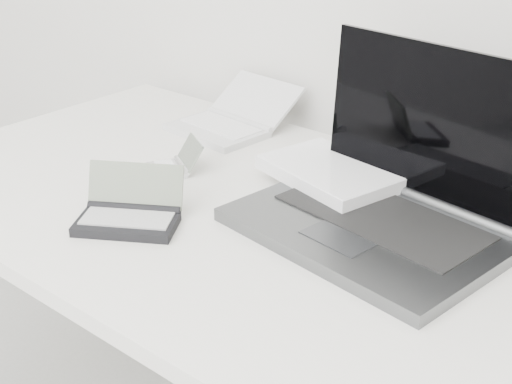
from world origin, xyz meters
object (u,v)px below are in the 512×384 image
Objects in this scene: desk at (283,243)px; palmtop_charcoal at (129,214)px; netbook_open_white at (229,121)px; laptop_large at (374,194)px.

palmtop_charcoal is at bearing -137.33° from desk.
palmtop_charcoal is (0.18, -0.46, -0.00)m from netbook_open_white.
netbook_open_white is 0.49m from palmtop_charcoal.
palmtop_charcoal is (-0.31, -0.29, -0.03)m from laptop_large.
laptop_large is (0.12, 0.11, 0.10)m from desk.
laptop_large reaches higher than desk.
netbook_open_white is at bearing 143.74° from desk.
netbook_open_white is at bearing 168.54° from laptop_large.
netbook_open_white is (-0.38, 0.28, 0.07)m from desk.
desk is 3.00× the size of laptop_large.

